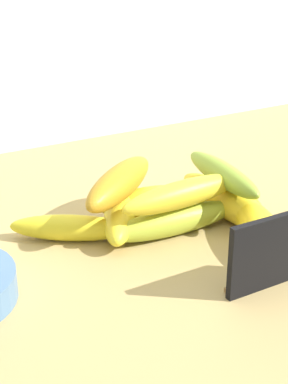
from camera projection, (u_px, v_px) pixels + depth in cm
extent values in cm
cube|color=tan|center=(189.00, 226.00, 82.40)|extent=(110.00, 76.00, 3.00)
cube|color=black|center=(271.00, 252.00, 63.95)|extent=(11.00, 0.80, 8.40)
cube|color=olive|center=(263.00, 280.00, 66.13)|extent=(9.90, 1.20, 0.60)
ellipsoid|color=#A9BA36|center=(175.00, 221.00, 76.35)|extent=(18.96, 4.30, 3.71)
ellipsoid|color=yellow|center=(70.00, 228.00, 74.90)|extent=(14.69, 11.29, 3.36)
ellipsoid|color=yellow|center=(120.00, 215.00, 77.50)|extent=(11.55, 15.41, 4.06)
ellipsoid|color=yellow|center=(153.00, 201.00, 81.35)|extent=(15.72, 7.51, 4.23)
ellipsoid|color=yellow|center=(228.00, 202.00, 80.98)|extent=(4.64, 20.92, 4.39)
ellipsoid|color=yellow|center=(254.00, 224.00, 75.10)|extent=(12.99, 19.42, 4.11)
ellipsoid|color=#BB831D|center=(119.00, 183.00, 76.73)|extent=(16.32, 14.03, 4.28)
ellipsoid|color=#88A834|center=(223.00, 174.00, 80.03)|extent=(5.01, 17.21, 3.30)
ellipsoid|color=yellow|center=(183.00, 194.00, 75.23)|extent=(18.38, 4.67, 3.52)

